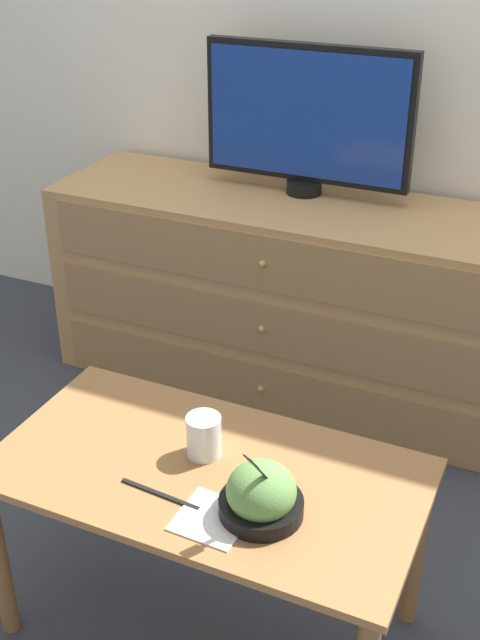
% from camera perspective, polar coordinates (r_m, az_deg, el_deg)
% --- Properties ---
extents(ground_plane, '(12.00, 12.00, 0.00)m').
position_cam_1_polar(ground_plane, '(3.23, 7.59, -2.25)').
color(ground_plane, '#383D47').
extents(wall_back, '(12.00, 0.05, 2.60)m').
position_cam_1_polar(wall_back, '(2.82, 9.55, 21.29)').
color(wall_back, white).
rests_on(wall_back, ground_plane).
extents(dresser, '(1.69, 0.53, 0.71)m').
position_cam_1_polar(dresser, '(2.85, 3.62, 1.70)').
color(dresser, tan).
rests_on(dresser, ground_plane).
extents(tv, '(0.71, 0.12, 0.49)m').
position_cam_1_polar(tv, '(2.72, 4.80, 14.17)').
color(tv, black).
rests_on(tv, dresser).
extents(coffee_table, '(0.97, 0.52, 0.49)m').
position_cam_1_polar(coffee_table, '(1.87, -2.34, -12.31)').
color(coffee_table, '#9E6B3D').
rests_on(coffee_table, ground_plane).
extents(takeout_bowl, '(0.18, 0.18, 0.19)m').
position_cam_1_polar(takeout_bowl, '(1.68, 1.52, -12.37)').
color(takeout_bowl, black).
rests_on(takeout_bowl, coffee_table).
extents(drink_cup, '(0.08, 0.08, 0.10)m').
position_cam_1_polar(drink_cup, '(1.84, -2.59, -8.39)').
color(drink_cup, beige).
rests_on(drink_cup, coffee_table).
extents(napkin, '(0.15, 0.15, 0.00)m').
position_cam_1_polar(napkin, '(1.70, -1.98, -13.91)').
color(napkin, white).
rests_on(napkin, coffee_table).
extents(knife, '(0.20, 0.02, 0.01)m').
position_cam_1_polar(knife, '(1.76, -5.71, -12.23)').
color(knife, black).
rests_on(knife, coffee_table).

